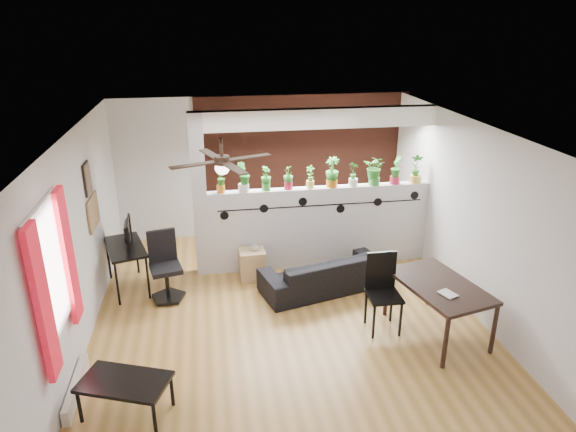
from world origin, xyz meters
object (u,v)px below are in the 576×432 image
(ceiling_fan, at_px, (222,163))
(potted_plant_8, at_px, (396,169))
(sofa, at_px, (323,273))
(dining_table, at_px, (439,289))
(potted_plant_7, at_px, (375,170))
(potted_plant_0, at_px, (221,180))
(office_chair, at_px, (165,270))
(cube_shelf, at_px, (252,264))
(coffee_table, at_px, (125,384))
(potted_plant_3, at_px, (288,177))
(computer_desk, at_px, (125,250))
(potted_plant_5, at_px, (332,171))
(potted_plant_6, at_px, (354,173))
(potted_plant_9, at_px, (416,167))
(potted_plant_2, at_px, (266,178))
(potted_plant_4, at_px, (310,176))
(folding_chair, at_px, (382,285))
(cup, at_px, (255,248))
(potted_plant_1, at_px, (243,176))

(ceiling_fan, bearing_deg, potted_plant_8, 32.47)
(sofa, relative_size, dining_table, 1.21)
(potted_plant_7, height_order, dining_table, potted_plant_7)
(potted_plant_0, relative_size, office_chair, 0.37)
(cube_shelf, bearing_deg, potted_plant_8, 6.50)
(potted_plant_7, relative_size, potted_plant_8, 1.07)
(ceiling_fan, bearing_deg, coffee_table, -131.56)
(potted_plant_3, relative_size, cube_shelf, 0.79)
(potted_plant_7, height_order, coffee_table, potted_plant_7)
(potted_plant_3, distance_m, computer_desk, 2.71)
(office_chair, bearing_deg, potted_plant_0, 39.64)
(potted_plant_5, height_order, cube_shelf, potted_plant_5)
(office_chair, bearing_deg, potted_plant_6, 13.70)
(potted_plant_9, relative_size, office_chair, 0.48)
(coffee_table, bearing_deg, computer_desk, 96.40)
(potted_plant_2, bearing_deg, potted_plant_4, -0.00)
(potted_plant_0, distance_m, potted_plant_9, 3.16)
(potted_plant_3, xyz_separation_m, potted_plant_4, (0.35, 0.00, -0.01))
(potted_plant_4, height_order, dining_table, potted_plant_4)
(ceiling_fan, height_order, potted_plant_6, ceiling_fan)
(cube_shelf, relative_size, folding_chair, 0.46)
(cup, bearing_deg, ceiling_fan, -108.64)
(ceiling_fan, distance_m, folding_chair, 2.63)
(potted_plant_0, height_order, sofa, potted_plant_0)
(ceiling_fan, bearing_deg, potted_plant_2, 68.14)
(potted_plant_2, distance_m, computer_desk, 2.38)
(sofa, distance_m, cup, 1.13)
(office_chair, bearing_deg, potted_plant_4, 17.68)
(cube_shelf, relative_size, coffee_table, 0.48)
(cube_shelf, bearing_deg, folding_chair, -47.35)
(potted_plant_9, bearing_deg, potted_plant_4, -180.00)
(ceiling_fan, distance_m, office_chair, 2.32)
(ceiling_fan, distance_m, potted_plant_8, 3.43)
(dining_table, xyz_separation_m, coffee_table, (-3.80, -0.86, -0.27))
(potted_plant_2, height_order, cube_shelf, potted_plant_2)
(computer_desk, xyz_separation_m, dining_table, (4.11, -1.88, 0.01))
(potted_plant_9, xyz_separation_m, office_chair, (-4.04, -0.73, -1.16))
(potted_plant_1, relative_size, cube_shelf, 0.95)
(potted_plant_0, distance_m, potted_plant_8, 2.81)
(potted_plant_9, bearing_deg, potted_plant_0, -180.00)
(potted_plant_7, bearing_deg, cup, -170.28)
(ceiling_fan, height_order, cube_shelf, ceiling_fan)
(potted_plant_1, distance_m, potted_plant_8, 2.46)
(potted_plant_0, relative_size, potted_plant_2, 0.97)
(potted_plant_0, distance_m, potted_plant_5, 1.76)
(computer_desk, bearing_deg, folding_chair, -24.86)
(potted_plant_6, bearing_deg, potted_plant_4, 180.00)
(computer_desk, bearing_deg, coffee_table, -83.60)
(potted_plant_6, distance_m, coffee_table, 4.65)
(ceiling_fan, height_order, potted_plant_5, ceiling_fan)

